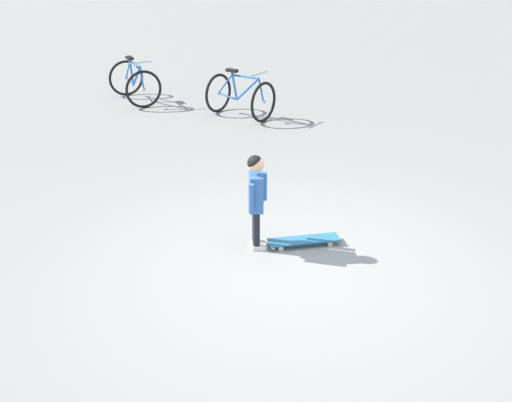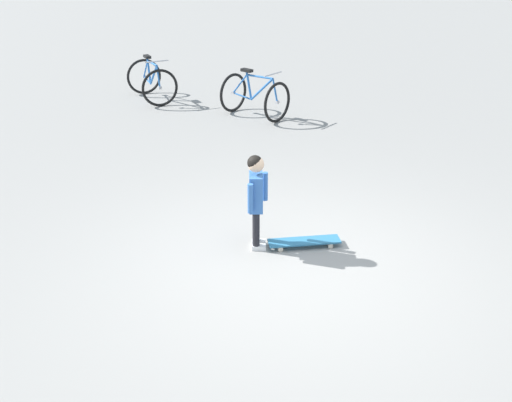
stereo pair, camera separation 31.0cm
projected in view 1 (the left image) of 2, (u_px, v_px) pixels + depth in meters
name	position (u px, v px, depth m)	size (l,w,h in m)	color
ground_plane	(296.00, 268.00, 6.25)	(50.00, 50.00, 0.00)	gray
child_person	(256.00, 192.00, 6.38)	(0.21, 0.40, 1.06)	black
skateboard	(304.00, 240.00, 6.67)	(0.81, 0.43, 0.07)	teal
bicycle_near	(240.00, 96.00, 10.87)	(1.28, 1.14, 0.85)	black
bicycle_mid	(134.00, 82.00, 11.80)	(1.21, 1.28, 0.85)	black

